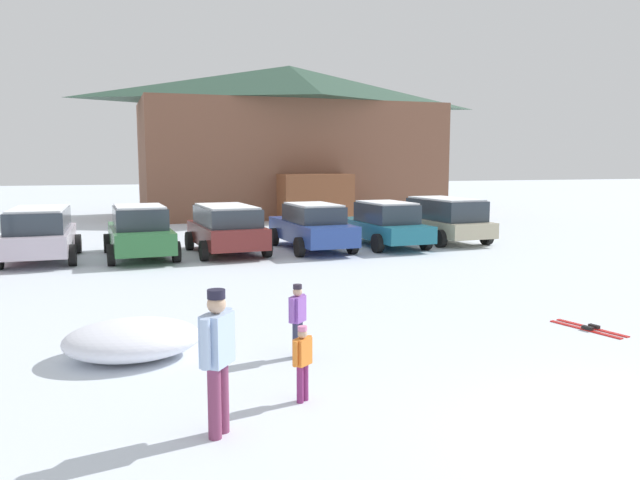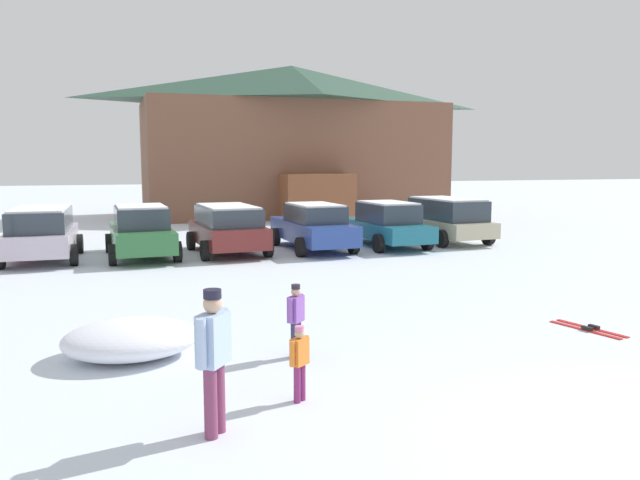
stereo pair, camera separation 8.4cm
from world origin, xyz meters
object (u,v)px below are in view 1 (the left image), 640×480
ski_lodge (290,140)px  parked_blue_hatchback (312,226)px  pair_of_skis (589,328)px  parked_teal_hatchback (384,224)px  parked_silver_wagon (40,232)px  skier_child_in_purple_jacket (298,316)px  parked_green_coupe (140,231)px  skier_child_in_orange_jacket (302,359)px  parked_beige_suv (445,218)px  parked_maroon_van (226,227)px  skier_adult_in_blue_parka (217,354)px  plowed_snow_pile (132,339)px

ski_lodge → parked_blue_hatchback: size_ratio=3.61×
pair_of_skis → parked_teal_hatchback: bearing=85.4°
parked_silver_wagon → skier_child_in_purple_jacket: (4.95, -11.55, -0.23)m
parked_green_coupe → skier_child_in_orange_jacket: size_ratio=4.67×
ski_lodge → parked_blue_hatchback: ski_lodge is taller
parked_beige_suv → parked_teal_hatchback: bearing=-170.6°
parked_blue_hatchback → parked_maroon_van: bearing=179.5°
parked_silver_wagon → parked_green_coupe: (2.93, -0.24, -0.05)m
ski_lodge → parked_silver_wagon: (-11.74, -14.10, -3.35)m
parked_silver_wagon → skier_child_in_orange_jacket: parked_silver_wagon is taller
skier_child_in_orange_jacket → parked_beige_suv: bearing=54.8°
parked_green_coupe → parked_blue_hatchback: (5.71, -0.02, -0.02)m
parked_green_coupe → pair_of_skis: bearing=-56.5°
parked_teal_hatchback → parked_beige_suv: (2.67, 0.44, 0.09)m
parked_green_coupe → parked_blue_hatchback: 5.71m
parked_teal_hatchback → pair_of_skis: parked_teal_hatchback is taller
parked_maroon_van → skier_child_in_orange_jacket: (-1.18, -13.08, -0.32)m
parked_teal_hatchback → skier_child_in_purple_jacket: 13.05m
ski_lodge → parked_beige_suv: (2.32, -13.85, -3.34)m
skier_child_in_purple_jacket → skier_child_in_orange_jacket: (-0.43, -1.76, -0.10)m
parked_maroon_van → skier_adult_in_blue_parka: size_ratio=2.55×
parked_maroon_van → parked_beige_suv: size_ratio=0.97×
skier_child_in_purple_jacket → plowed_snow_pile: (-2.46, 0.78, -0.36)m
parked_beige_suv → plowed_snow_pile: size_ratio=2.08×
parked_teal_hatchback → plowed_snow_pile: (-8.91, -10.57, -0.52)m
parked_teal_hatchback → parked_beige_suv: bearing=9.4°
skier_adult_in_blue_parka → parked_blue_hatchback: bearing=68.9°
parked_green_coupe → plowed_snow_pile: (-0.45, -10.53, -0.55)m
parked_blue_hatchback → plowed_snow_pile: 12.20m
parked_maroon_van → skier_adult_in_blue_parka: 13.95m
parked_maroon_van → parked_green_coupe: bearing=-179.8°
skier_child_in_purple_jacket → parked_maroon_van: bearing=86.2°
ski_lodge → parked_teal_hatchback: size_ratio=3.68×
parked_blue_hatchback → parked_teal_hatchback: 2.75m
parked_beige_suv → ski_lodge: bearing=99.5°
ski_lodge → parked_maroon_van: bearing=-112.9°
ski_lodge → skier_adult_in_blue_parka: bearing=-106.7°
skier_adult_in_blue_parka → skier_child_in_orange_jacket: bearing=29.5°
ski_lodge → parked_blue_hatchback: 15.07m
ski_lodge → skier_child_in_purple_jacket: bearing=-104.8°
parked_beige_suv → parked_silver_wagon: bearing=-179.0°
parked_maroon_van → skier_adult_in_blue_parka: skier_adult_in_blue_parka is taller
parked_teal_hatchback → pair_of_skis: (-0.92, -11.41, -0.80)m
skier_adult_in_blue_parka → plowed_snow_pile: (-0.86, 3.20, -0.65)m
ski_lodge → plowed_snow_pile: (-9.26, -24.86, -3.94)m
ski_lodge → skier_adult_in_blue_parka: ski_lodge is taller
parked_silver_wagon → pair_of_skis: (10.47, -11.61, -0.87)m
parked_beige_suv → pair_of_skis: 12.42m
parked_blue_hatchback → pair_of_skis: parked_blue_hatchback is taller
parked_maroon_van → parked_blue_hatchback: 2.95m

